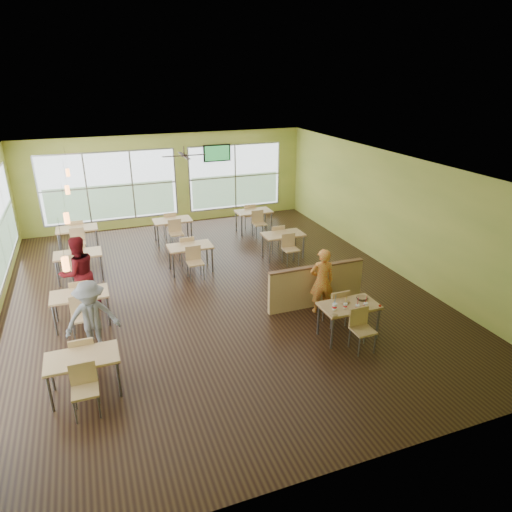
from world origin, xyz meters
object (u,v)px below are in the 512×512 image
at_px(man_plaid, 322,281).
at_px(food_basket, 362,298).
at_px(main_table, 349,310).
at_px(half_wall_divider, 316,286).

xyz_separation_m(man_plaid, food_basket, (0.40, -1.04, 0.00)).
bearing_deg(man_plaid, main_table, 101.86).
xyz_separation_m(main_table, food_basket, (0.37, 0.11, 0.15)).
bearing_deg(main_table, half_wall_divider, 90.00).
height_order(man_plaid, food_basket, man_plaid).
height_order(half_wall_divider, man_plaid, man_plaid).
bearing_deg(half_wall_divider, man_plaid, -94.84).
distance_m(main_table, food_basket, 0.41).
distance_m(half_wall_divider, food_basket, 1.41).
bearing_deg(half_wall_divider, food_basket, -74.56).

